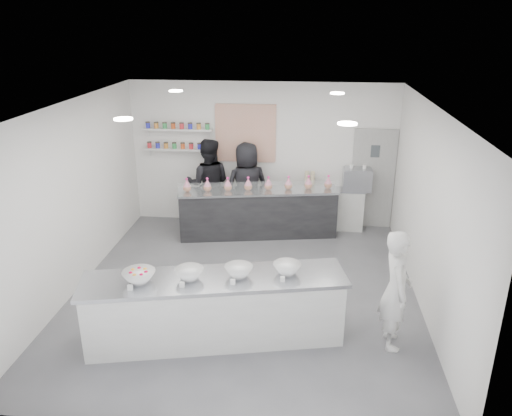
{
  "coord_description": "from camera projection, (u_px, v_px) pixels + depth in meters",
  "views": [
    {
      "loc": [
        0.93,
        -7.08,
        4.18
      ],
      "look_at": [
        0.14,
        0.4,
        1.3
      ],
      "focal_mm": 35.0,
      "sensor_mm": 36.0,
      "label": 1
    }
  ],
  "objects": [
    {
      "name": "floor",
      "position": [
        245.0,
        291.0,
        8.16
      ],
      "size": [
        6.0,
        6.0,
        0.0
      ],
      "primitive_type": "plane",
      "color": "#515156",
      "rests_on": "ground"
    },
    {
      "name": "ceiling",
      "position": [
        243.0,
        106.0,
        7.08
      ],
      "size": [
        6.0,
        6.0,
        0.0
      ],
      "primitive_type": "plane",
      "rotation": [
        3.14,
        0.0,
        0.0
      ],
      "color": "white",
      "rests_on": "floor"
    },
    {
      "name": "back_wall",
      "position": [
        262.0,
        155.0,
        10.41
      ],
      "size": [
        5.5,
        0.0,
        5.5
      ],
      "primitive_type": "plane",
      "rotation": [
        1.57,
        0.0,
        0.0
      ],
      "color": "white",
      "rests_on": "floor"
    },
    {
      "name": "left_wall",
      "position": [
        72.0,
        199.0,
        7.89
      ],
      "size": [
        0.0,
        6.0,
        6.0
      ],
      "primitive_type": "plane",
      "rotation": [
        1.57,
        0.0,
        1.57
      ],
      "color": "white",
      "rests_on": "floor"
    },
    {
      "name": "right_wall",
      "position": [
        429.0,
        212.0,
        7.35
      ],
      "size": [
        0.0,
        6.0,
        6.0
      ],
      "primitive_type": "plane",
      "rotation": [
        1.57,
        0.0,
        -1.57
      ],
      "color": "white",
      "rests_on": "floor"
    },
    {
      "name": "back_door",
      "position": [
        373.0,
        179.0,
        10.31
      ],
      "size": [
        0.88,
        0.04,
        2.1
      ],
      "primitive_type": "cube",
      "color": "#969593",
      "rests_on": "floor"
    },
    {
      "name": "pattern_panel",
      "position": [
        245.0,
        133.0,
        10.26
      ],
      "size": [
        1.25,
        0.03,
        1.2
      ],
      "primitive_type": "cube",
      "color": "#C95832",
      "rests_on": "back_wall"
    },
    {
      "name": "jar_shelf_lower",
      "position": [
        179.0,
        149.0,
        10.45
      ],
      "size": [
        1.45,
        0.22,
        0.04
      ],
      "primitive_type": "cube",
      "color": "silver",
      "rests_on": "back_wall"
    },
    {
      "name": "jar_shelf_upper",
      "position": [
        178.0,
        129.0,
        10.3
      ],
      "size": [
        1.45,
        0.22,
        0.04
      ],
      "primitive_type": "cube",
      "color": "silver",
      "rests_on": "back_wall"
    },
    {
      "name": "preserve_jars",
      "position": [
        178.0,
        136.0,
        10.33
      ],
      "size": [
        1.45,
        0.1,
        0.56
      ],
      "primitive_type": null,
      "color": "red",
      "rests_on": "jar_shelf_lower"
    },
    {
      "name": "downlight_0",
      "position": [
        123.0,
        119.0,
        6.3
      ],
      "size": [
        0.24,
        0.24,
        0.02
      ],
      "primitive_type": "cylinder",
      "color": "white",
      "rests_on": "ceiling"
    },
    {
      "name": "downlight_1",
      "position": [
        347.0,
        124.0,
        6.02
      ],
      "size": [
        0.24,
        0.24,
        0.02
      ],
      "primitive_type": "cylinder",
      "color": "white",
      "rests_on": "ceiling"
    },
    {
      "name": "downlight_2",
      "position": [
        176.0,
        91.0,
        8.72
      ],
      "size": [
        0.24,
        0.24,
        0.02
      ],
      "primitive_type": "cylinder",
      "color": "white",
      "rests_on": "ceiling"
    },
    {
      "name": "downlight_3",
      "position": [
        337.0,
        93.0,
        8.44
      ],
      "size": [
        0.24,
        0.24,
        0.02
      ],
      "primitive_type": "cylinder",
      "color": "white",
      "rests_on": "ceiling"
    },
    {
      "name": "prep_counter",
      "position": [
        215.0,
        309.0,
        6.77
      ],
      "size": [
        3.6,
        1.54,
        0.96
      ],
      "primitive_type": "cube",
      "rotation": [
        0.0,
        0.0,
        0.22
      ],
      "color": "beige",
      "rests_on": "floor"
    },
    {
      "name": "back_bar",
      "position": [
        258.0,
        213.0,
        10.05
      ],
      "size": [
        3.22,
        1.13,
        0.98
      ],
      "primitive_type": "cube",
      "rotation": [
        0.0,
        0.0,
        0.18
      ],
      "color": "black",
      "rests_on": "floor"
    },
    {
      "name": "sneeze_guard",
      "position": [
        259.0,
        188.0,
        9.57
      ],
      "size": [
        3.07,
        0.57,
        0.27
      ],
      "primitive_type": "cube",
      "rotation": [
        0.0,
        0.0,
        0.18
      ],
      "color": "white",
      "rests_on": "back_bar"
    },
    {
      "name": "espresso_ledge",
      "position": [
        335.0,
        209.0,
        10.43
      ],
      "size": [
        1.17,
        0.37,
        0.87
      ],
      "primitive_type": "cube",
      "color": "beige",
      "rests_on": "floor"
    },
    {
      "name": "espresso_machine",
      "position": [
        357.0,
        180.0,
        10.16
      ],
      "size": [
        0.58,
        0.4,
        0.44
      ],
      "primitive_type": "cube",
      "color": "#93969E",
      "rests_on": "espresso_ledge"
    },
    {
      "name": "cup_stacks",
      "position": [
        310.0,
        180.0,
        10.27
      ],
      "size": [
        0.24,
        0.24,
        0.35
      ],
      "primitive_type": null,
      "color": "#C7BC92",
      "rests_on": "espresso_ledge"
    },
    {
      "name": "prep_bowls",
      "position": [
        214.0,
        273.0,
        6.57
      ],
      "size": [
        2.38,
        0.97,
        0.15
      ],
      "primitive_type": null,
      "rotation": [
        0.0,
        0.0,
        0.22
      ],
      "color": "white",
      "rests_on": "prep_counter"
    },
    {
      "name": "label_cards",
      "position": [
        198.0,
        294.0,
        6.13
      ],
      "size": [
        2.01,
        0.04,
        0.07
      ],
      "primitive_type": null,
      "color": "white",
      "rests_on": "prep_counter"
    },
    {
      "name": "cookie_bags",
      "position": [
        258.0,
        183.0,
        9.82
      ],
      "size": [
        2.94,
        0.68,
        0.28
      ],
      "primitive_type": null,
      "rotation": [
        0.0,
        0.0,
        0.18
      ],
      "color": "pink",
      "rests_on": "back_bar"
    },
    {
      "name": "woman_prep",
      "position": [
        396.0,
        290.0,
        6.54
      ],
      "size": [
        0.42,
        0.62,
        1.67
      ],
      "primitive_type": "imported",
      "rotation": [
        0.0,
        0.0,
        1.6
      ],
      "color": "silver",
      "rests_on": "floor"
    },
    {
      "name": "staff_left",
      "position": [
        209.0,
        184.0,
        10.34
      ],
      "size": [
        0.97,
        0.78,
        1.9
      ],
      "primitive_type": "imported",
      "rotation": [
        0.0,
        0.0,
        3.2
      ],
      "color": "black",
      "rests_on": "floor"
    },
    {
      "name": "staff_right",
      "position": [
        247.0,
        187.0,
        10.21
      ],
      "size": [
        1.07,
        0.91,
        1.86
      ],
      "primitive_type": "imported",
      "rotation": [
        0.0,
        0.0,
        3.56
      ],
      "color": "black",
      "rests_on": "floor"
    }
  ]
}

